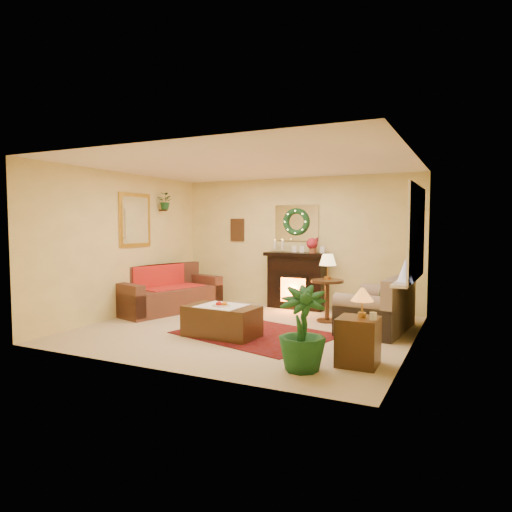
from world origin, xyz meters
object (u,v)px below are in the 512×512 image
at_px(side_table_round, 327,303).
at_px(coffee_table, 222,323).
at_px(loveseat, 376,304).
at_px(end_table_square, 358,343).
at_px(fireplace, 297,281).
at_px(sofa, 168,289).

distance_m(side_table_round, coffee_table, 2.03).
height_order(loveseat, end_table_square, loveseat).
height_order(fireplace, coffee_table, fireplace).
bearing_deg(fireplace, loveseat, -30.73).
distance_m(loveseat, coffee_table, 2.45).
xyz_separation_m(sofa, loveseat, (3.91, 0.14, -0.01)).
relative_size(sofa, side_table_round, 2.82).
bearing_deg(fireplace, end_table_square, -54.88).
height_order(side_table_round, coffee_table, side_table_round).
bearing_deg(sofa, fireplace, 48.42).
relative_size(sofa, fireplace, 1.79).
bearing_deg(loveseat, end_table_square, -79.84).
height_order(sofa, fireplace, fireplace).
relative_size(loveseat, coffee_table, 1.39).
xyz_separation_m(side_table_round, end_table_square, (1.05, -2.20, -0.05)).
bearing_deg(coffee_table, sofa, 149.38).
xyz_separation_m(fireplace, coffee_table, (-0.20, -2.62, -0.34)).
xyz_separation_m(loveseat, side_table_round, (-0.88, 0.28, -0.09)).
relative_size(sofa, coffee_table, 1.87).
bearing_deg(end_table_square, coffee_table, 166.98).
distance_m(sofa, side_table_round, 3.06).
relative_size(loveseat, end_table_square, 2.65).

